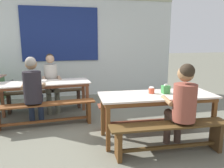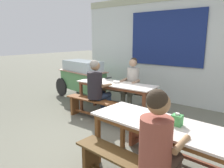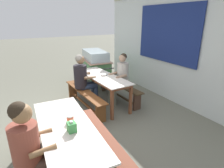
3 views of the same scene
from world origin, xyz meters
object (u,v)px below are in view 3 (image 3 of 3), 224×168
object	(u,v)px
bench_far_back	(119,89)
tissue_box	(72,127)
person_center_facing	(121,76)
condiment_jar	(70,119)
bench_near_back	(102,143)
food_cart	(95,64)
person_left_back_turned	(83,77)
dining_table_near	(67,131)
soup_bowl	(104,75)
dining_table_far	(103,79)
bench_far_front	(85,96)
person_near_front	(31,144)
bench_near_front	(30,165)

from	to	relation	value
bench_far_back	tissue_box	bearing A→B (deg)	-44.27
person_center_facing	tissue_box	size ratio (longest dim) A/B	8.61
bench_far_back	condiment_jar	xyz separation A→B (m)	(1.81, -1.93, 0.51)
bench_near_back	food_cart	bearing A→B (deg)	156.81
person_left_back_turned	tissue_box	bearing A→B (deg)	-24.70
bench_far_back	dining_table_near	bearing A→B (deg)	-47.03
tissue_box	condiment_jar	bearing A→B (deg)	167.23
person_center_facing	soup_bowl	world-z (taller)	person_center_facing
food_cart	person_left_back_turned	bearing A→B (deg)	-33.93
person_center_facing	tissue_box	xyz separation A→B (m)	(1.87, -1.92, 0.09)
dining_table_near	dining_table_far	bearing A→B (deg)	141.14
bench_far_front	condiment_jar	distance (m)	2.03
bench_far_front	bench_near_back	bearing A→B (deg)	-13.46
bench_near_back	tissue_box	distance (m)	0.73
bench_far_front	person_near_front	xyz separation A→B (m)	(1.99, -1.44, 0.45)
bench_far_front	soup_bowl	world-z (taller)	soup_bowl
bench_near_front	tissue_box	bearing A→B (deg)	70.65
bench_near_front	person_near_front	xyz separation A→B (m)	(0.20, 0.05, 0.45)
person_left_back_turned	condiment_jar	distance (m)	2.17
person_near_front	soup_bowl	world-z (taller)	person_near_front
bench_near_front	bench_far_back	bearing A→B (deg)	126.01
person_center_facing	condiment_jar	size ratio (longest dim) A/B	12.36
tissue_box	condiment_jar	world-z (taller)	tissue_box
dining_table_near	condiment_jar	distance (m)	0.16
person_left_back_turned	soup_bowl	world-z (taller)	person_left_back_turned
dining_table_near	food_cart	size ratio (longest dim) A/B	1.00
food_cart	person_center_facing	xyz separation A→B (m)	(1.82, -0.10, 0.07)
person_near_front	person_left_back_turned	size ratio (longest dim) A/B	0.99
bench_far_back	bench_near_back	distance (m)	2.42
bench_far_back	bench_near_back	world-z (taller)	same
person_center_facing	condiment_jar	bearing A→B (deg)	-48.69
dining_table_far	bench_near_back	xyz separation A→B (m)	(1.88, -0.97, -0.38)
bench_far_front	bench_near_back	world-z (taller)	same
dining_table_far	food_cart	xyz separation A→B (m)	(-1.68, 0.56, -0.01)
food_cart	tissue_box	distance (m)	4.21
bench_near_front	person_center_facing	bearing A→B (deg)	124.15
person_near_front	soup_bowl	bearing A→B (deg)	135.44
person_left_back_turned	condiment_jar	size ratio (longest dim) A/B	12.52
bench_near_front	food_cart	xyz separation A→B (m)	(-3.49, 2.57, 0.36)
bench_far_front	food_cart	size ratio (longest dim) A/B	0.99
bench_near_back	person_center_facing	world-z (taller)	person_center_facing
bench_near_back	bench_far_back	bearing A→B (deg)	142.00
bench_far_back	soup_bowl	bearing A→B (deg)	-89.30
bench_far_front	food_cart	bearing A→B (deg)	147.63
person_near_front	person_left_back_turned	world-z (taller)	person_left_back_turned
food_cart	bench_near_back	bearing A→B (deg)	-23.19
dining_table_near	bench_far_front	distance (m)	2.09
food_cart	dining_table_far	bearing A→B (deg)	-18.39
bench_far_back	person_near_front	xyz separation A→B (m)	(2.04, -2.48, 0.45)
food_cart	person_left_back_turned	xyz separation A→B (m)	(1.51, -1.02, 0.08)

